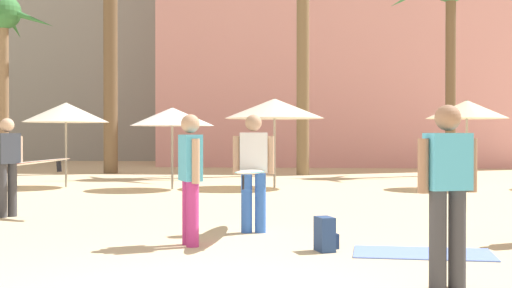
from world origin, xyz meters
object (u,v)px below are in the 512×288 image
Objects in this scene: cafe_umbrella_0 at (172,117)px; cafe_umbrella_5 at (467,110)px; person_near_left at (253,170)px; cafe_umbrella_2 at (66,112)px; person_near_right at (448,188)px; person_mid_center at (10,163)px; backpack at (325,235)px; palm_tree_left at (4,30)px; person_mid_left at (190,174)px; cafe_umbrella_4 at (275,109)px; beach_towel at (423,253)px.

cafe_umbrella_5 is (7.80, 0.96, 0.20)m from cafe_umbrella_0.
cafe_umbrella_2 is at bearing 27.91° from person_near_left.
person_mid_center is at bearing 30.32° from person_near_right.
cafe_umbrella_0 is 7.86m from cafe_umbrella_5.
backpack is at bearing -150.95° from person_near_left.
cafe_umbrella_0 is at bearing 2.36° from person_near_right.
person_mid_left is (10.62, -17.00, -4.56)m from palm_tree_left.
person_near_left is at bearing 104.87° from backpack.
person_mid_center reaches higher than person_near_right.
cafe_umbrella_5 is at bearing 2.67° from cafe_umbrella_2.
cafe_umbrella_5 is 0.91× the size of person_mid_center.
cafe_umbrella_2 is 5.76m from cafe_umbrella_4.
cafe_umbrella_0 reaches higher than person_near_right.
palm_tree_left reaches higher than person_near_right.
person_near_left is 4.80m from person_mid_center.
person_near_right is (13.46, -19.26, -4.55)m from palm_tree_left.
cafe_umbrella_5 is (5.15, 0.12, -0.04)m from cafe_umbrella_4.
beach_towel is 0.63× the size of person_mid_center.
beach_towel is at bearing -52.10° from palm_tree_left.
cafe_umbrella_4 is 10.43m from person_mid_left.
person_mid_left is (5.47, -9.97, -1.14)m from cafe_umbrella_2.
person_near_right is at bearing -55.76° from cafe_umbrella_2.
person_near_left is 4.06m from person_near_right.
beach_towel is (8.35, -10.29, -2.06)m from cafe_umbrella_2.
beach_towel is at bearing -76.33° from cafe_umbrella_4.
person_near_right is (-2.58, -12.73, -1.19)m from cafe_umbrella_5.
person_mid_center is at bearing 128.54° from backpack.
backpack is (1.44, -10.61, -1.96)m from cafe_umbrella_4.
cafe_umbrella_4 is 12.92m from person_near_right.
person_mid_center is at bearing -118.78° from cafe_umbrella_4.
person_near_right reaches higher than backpack.
person_mid_left is at bearing -61.23° from cafe_umbrella_2.
person_near_right is (2.17, -3.43, 0.00)m from person_near_left.
cafe_umbrella_0 is at bearing 77.43° from person_mid_left.
cafe_umbrella_2 is 12.64m from backpack.
beach_towel is 7.48m from person_mid_center.
cafe_umbrella_0 is at bearing 91.53° from backpack.
cafe_umbrella_0 is at bearing -162.47° from cafe_umbrella_4.
cafe_umbrella_4 is at bearing 17.53° from cafe_umbrella_0.
cafe_umbrella_2 reaches higher than person_near_left.
cafe_umbrella_2 is 11.43m from person_mid_left.
cafe_umbrella_0 is at bearing -42.28° from palm_tree_left.
cafe_umbrella_5 is at bearing 49.74° from backpack.
beach_towel is 0.97× the size of person_mid_left.
cafe_umbrella_0 is 9.86m from person_mid_left.
person_mid_center reaches higher than backpack.
person_mid_left reaches higher than backpack.
cafe_umbrella_2 is 13.41m from beach_towel.
palm_tree_left is at bearing 137.72° from cafe_umbrella_0.
person_mid_left is (-1.72, 0.26, 0.72)m from backpack.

